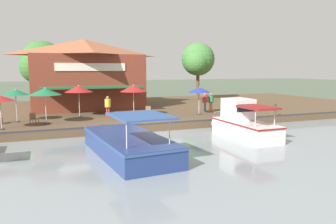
{
  "coord_description": "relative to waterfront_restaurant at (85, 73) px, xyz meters",
  "views": [
    {
      "loc": [
        21.7,
        -7.05,
        4.49
      ],
      "look_at": [
        -1.0,
        1.75,
        1.3
      ],
      "focal_mm": 35.0,
      "sensor_mm": 36.0,
      "label": 1
    }
  ],
  "objects": [
    {
      "name": "cafe_chair_far_corner_seat",
      "position": [
        10.17,
        -4.87,
        -3.04
      ],
      "size": [
        0.59,
        0.59,
        0.85
      ],
      "color": "brown",
      "rests_on": "quay_deck"
    },
    {
      "name": "person_mid_patio",
      "position": [
        8.03,
        10.35,
        -2.45
      ],
      "size": [
        0.48,
        0.48,
        1.7
      ],
      "color": "orange",
      "rests_on": "quay_deck"
    },
    {
      "name": "patio_umbrella_mid_patio_right",
      "position": [
        11.29,
        -6.79,
        -1.49
      ],
      "size": [
        1.86,
        1.86,
        2.26
      ],
      "color": "#B7B7B7",
      "rests_on": "quay_deck"
    },
    {
      "name": "person_near_entrance",
      "position": [
        8.27,
        0.72,
        -2.44
      ],
      "size": [
        0.49,
        0.49,
        1.72
      ],
      "color": "#B23338",
      "rests_on": "quay_deck"
    },
    {
      "name": "tree_upstream_bank",
      "position": [
        -5.31,
        -4.15,
        0.94
      ],
      "size": [
        5.23,
        4.98,
        7.09
      ],
      "color": "brown",
      "rests_on": "quay_deck"
    },
    {
      "name": "mooring_post",
      "position": [
        12.68,
        13.9,
        -3.01
      ],
      "size": [
        0.22,
        0.22,
        1.0
      ],
      "color": "#473323",
      "rests_on": "quay_deck"
    },
    {
      "name": "patio_umbrella_mid_patio_left",
      "position": [
        9.57,
        8.35,
        -1.39
      ],
      "size": [
        1.92,
        1.92,
        2.4
      ],
      "color": "#B7B7B7",
      "rests_on": "quay_deck"
    },
    {
      "name": "motorboat_fourth_along",
      "position": [
        17.88,
        -0.28,
        -3.46
      ],
      "size": [
        8.75,
        3.63,
        2.32
      ],
      "color": "navy",
      "rests_on": "river_water"
    },
    {
      "name": "patio_umbrella_by_entrance",
      "position": [
        10.04,
        -4.04,
        -1.2
      ],
      "size": [
        2.28,
        2.28,
        2.61
      ],
      "color": "#B7B7B7",
      "rests_on": "quay_deck"
    },
    {
      "name": "patio_umbrella_far_corner",
      "position": [
        8.33,
        -6.05,
        -1.31
      ],
      "size": [
        1.88,
        1.88,
        2.46
      ],
      "color": "#B7B7B7",
      "rests_on": "quay_deck"
    },
    {
      "name": "patio_umbrella_near_quay_edge",
      "position": [
        7.15,
        -1.41,
        -1.23
      ],
      "size": [
        2.28,
        2.28,
        2.58
      ],
      "color": "#B7B7B7",
      "rests_on": "quay_deck"
    },
    {
      "name": "waterfront_restaurant",
      "position": [
        0.0,
        0.0,
        0.0
      ],
      "size": [
        11.1,
        10.93,
        6.92
      ],
      "color": "brown",
      "rests_on": "quay_deck"
    },
    {
      "name": "tree_behind_restaurant",
      "position": [
        -3.31,
        14.54,
        1.52
      ],
      "size": [
        4.45,
        4.24,
        7.29
      ],
      "color": "brown",
      "rests_on": "quay_deck"
    },
    {
      "name": "ground_plane",
      "position": [
        13.03,
        2.78,
        -4.12
      ],
      "size": [
        220.0,
        220.0,
        0.0
      ],
      "primitive_type": "plane",
      "color": "#4C5B47"
    },
    {
      "name": "motorboat_second_along",
      "position": [
        16.6,
        7.86,
        -3.19
      ],
      "size": [
        6.13,
        2.03,
        2.48
      ],
      "color": "silver",
      "rests_on": "river_water"
    },
    {
      "name": "person_at_quay_edge",
      "position": [
        8.25,
        9.62,
        -2.37
      ],
      "size": [
        0.51,
        0.51,
        1.82
      ],
      "color": "#2D5193",
      "rests_on": "quay_deck"
    },
    {
      "name": "cafe_chair_under_first_umbrella",
      "position": [
        9.07,
        3.89,
        -3.04
      ],
      "size": [
        0.6,
        0.6,
        0.85
      ],
      "color": "brown",
      "rests_on": "quay_deck"
    },
    {
      "name": "quay_deck",
      "position": [
        2.03,
        2.78,
        -3.82
      ],
      "size": [
        22.0,
        56.0,
        0.6
      ],
      "primitive_type": "cube",
      "color": "brown",
      "rests_on": "ground"
    },
    {
      "name": "quay_edge_fender",
      "position": [
        12.93,
        2.78,
        -3.47
      ],
      "size": [
        0.2,
        50.4,
        0.1
      ],
      "primitive_type": "cube",
      "color": "#2D2D33",
      "rests_on": "quay_deck"
    },
    {
      "name": "patio_umbrella_back_row",
      "position": [
        8.45,
        2.85,
        -1.21
      ],
      "size": [
        2.28,
        2.28,
        2.63
      ],
      "color": "#B7B7B7",
      "rests_on": "quay_deck"
    }
  ]
}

